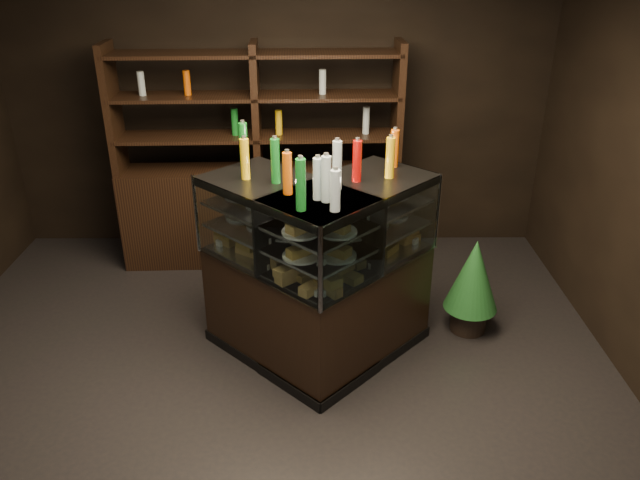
# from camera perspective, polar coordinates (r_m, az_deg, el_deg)

# --- Properties ---
(ground) EXTENTS (5.00, 5.00, 0.00)m
(ground) POSITION_cam_1_polar(r_m,az_deg,el_deg) (4.27, -5.40, -14.52)
(ground) COLOR black
(ground) RESTS_ON ground
(room_shell) EXTENTS (5.02, 5.02, 3.01)m
(room_shell) POSITION_cam_1_polar(r_m,az_deg,el_deg) (3.36, -6.79, 11.61)
(room_shell) COLOR black
(room_shell) RESTS_ON ground
(display_case) EXTENTS (1.71, 1.30, 1.33)m
(display_case) POSITION_cam_1_polar(r_m,az_deg,el_deg) (4.41, -0.16, -5.69)
(display_case) COLOR black
(display_case) RESTS_ON ground
(food_display) EXTENTS (1.36, 0.92, 0.41)m
(food_display) POSITION_cam_1_polar(r_m,az_deg,el_deg) (4.14, -0.17, 1.09)
(food_display) COLOR gold
(food_display) RESTS_ON display_case
(bottles_top) EXTENTS (1.18, 0.77, 0.30)m
(bottles_top) POSITION_cam_1_polar(r_m,az_deg,el_deg) (3.98, -0.18, 6.83)
(bottles_top) COLOR silver
(bottles_top) RESTS_ON display_case
(potted_conifer) EXTENTS (0.41, 0.41, 0.87)m
(potted_conifer) POSITION_cam_1_polar(r_m,az_deg,el_deg) (4.81, 13.88, -2.99)
(potted_conifer) COLOR black
(potted_conifer) RESTS_ON ground
(back_shelving) EXTENTS (2.50, 0.50, 2.00)m
(back_shelving) POSITION_cam_1_polar(r_m,az_deg,el_deg) (5.73, -5.48, 3.69)
(back_shelving) COLOR black
(back_shelving) RESTS_ON ground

